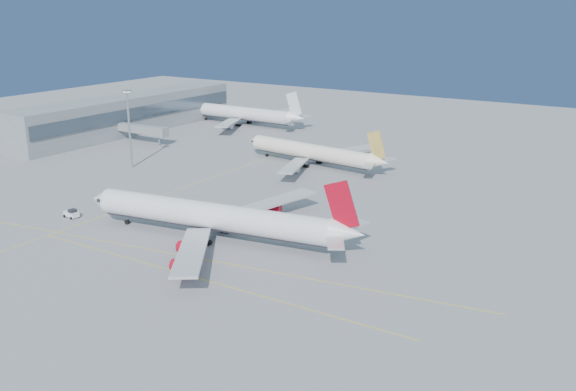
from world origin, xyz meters
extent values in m
plane|color=slate|center=(0.00, 0.00, 0.00)|extent=(500.00, 500.00, 0.00)
cube|color=gray|center=(-115.00, 85.00, 7.50)|extent=(18.00, 110.00, 15.00)
cube|color=#3F4C59|center=(-105.80, 85.00, 9.00)|extent=(0.40, 107.80, 5.00)
cube|color=gray|center=(-95.00, 72.00, 5.20)|extent=(22.00, 3.00, 3.00)
cylinder|color=gray|center=(-86.00, 72.00, 2.60)|extent=(0.70, 0.70, 5.20)
cube|color=gray|center=(-84.00, 72.00, 5.20)|extent=(3.20, 3.60, 3.40)
cube|color=yellow|center=(5.00, -14.00, 0.01)|extent=(90.00, 0.18, 0.02)
cube|color=yellow|center=(0.00, -6.00, 0.01)|extent=(118.86, 16.88, 0.02)
cube|color=yellow|center=(-40.00, 30.00, 0.01)|extent=(0.18, 140.00, 0.02)
cylinder|color=white|center=(-6.97, 4.89, 5.35)|extent=(57.83, 14.42, 5.96)
cone|color=white|center=(-37.68, 0.30, 5.35)|extent=(5.46, 6.58, 5.96)
cone|color=white|center=(25.07, 9.69, 5.96)|extent=(7.96, 6.67, 5.67)
cube|color=black|center=(-35.75, 0.59, 5.96)|extent=(2.47, 5.85, 0.72)
cube|color=#B7B7BC|center=(0.66, -10.85, 3.71)|extent=(21.26, 27.57, 0.57)
cube|color=#B7B7BC|center=(-4.28, 22.18, 3.71)|extent=(14.01, 30.03, 0.57)
cube|color=#A9071A|center=(23.54, 9.46, 11.72)|extent=(7.89, 1.63, 10.88)
cylinder|color=gray|center=(-30.32, 1.40, 1.75)|extent=(0.25, 0.25, 2.37)
cylinder|color=black|center=(-30.32, 1.40, 0.57)|extent=(1.23, 0.88, 1.13)
cylinder|color=gray|center=(-5.33, 0.88, 1.75)|extent=(0.33, 0.33, 2.37)
cylinder|color=black|center=(-5.33, 0.88, 0.57)|extent=(1.26, 1.08, 1.13)
cylinder|color=gray|center=(-6.57, 9.22, 1.75)|extent=(0.33, 0.33, 2.37)
cylinder|color=black|center=(-6.57, 9.22, 0.57)|extent=(1.26, 1.08, 1.13)
cylinder|color=#A9071A|center=(-4.25, -6.16, 1.78)|extent=(5.26, 3.27, 2.57)
cylinder|color=#A9071A|center=(1.39, -14.36, 1.78)|extent=(5.26, 3.27, 2.57)
cylinder|color=#A9071A|center=(-7.60, 16.26, 1.78)|extent=(5.26, 3.27, 2.57)
cylinder|color=#A9071A|center=(-4.61, 25.75, 1.78)|extent=(5.26, 3.27, 2.57)
cylinder|color=silver|center=(-22.60, 75.99, 4.58)|extent=(46.54, 10.66, 5.07)
cone|color=silver|center=(-47.50, 79.04, 4.58)|extent=(4.59, 5.52, 5.07)
cone|color=silver|center=(3.46, 72.80, 5.12)|extent=(6.77, 5.54, 4.82)
cube|color=black|center=(-45.83, 78.83, 5.12)|extent=(2.00, 4.96, 0.62)
cube|color=#B7B7BC|center=(-20.03, 61.59, 3.19)|extent=(12.45, 25.05, 0.49)
cube|color=#B7B7BC|center=(-16.63, 89.34, 3.19)|extent=(17.41, 23.39, 0.49)
cube|color=gold|center=(2.13, 72.96, 10.08)|extent=(6.84, 1.23, 9.41)
cylinder|color=gray|center=(-41.43, 78.30, 1.51)|extent=(0.21, 0.21, 2.05)
cylinder|color=black|center=(-41.43, 78.30, 0.49)|extent=(1.05, 0.74, 0.98)
cylinder|color=gray|center=(-22.15, 72.30, 1.51)|extent=(0.28, 0.28, 2.05)
cylinder|color=black|center=(-22.15, 72.30, 0.49)|extent=(1.07, 0.91, 0.98)
cylinder|color=gray|center=(-21.28, 79.46, 1.51)|extent=(0.28, 0.28, 2.05)
cylinder|color=black|center=(-21.28, 79.46, 0.49)|extent=(1.07, 0.91, 0.98)
cylinder|color=#B7B7BC|center=(-22.26, 64.37, 1.52)|extent=(4.51, 2.73, 2.22)
cylinder|color=#B7B7BC|center=(-19.47, 87.18, 1.52)|extent=(4.51, 2.73, 2.22)
cylinder|color=white|center=(-84.82, 122.92, 5.13)|extent=(50.34, 6.57, 5.63)
cone|color=white|center=(-112.15, 123.44, 5.13)|extent=(4.63, 5.71, 5.63)
cone|color=white|center=(-56.19, 122.39, 5.73)|extent=(7.13, 5.48, 5.35)
cube|color=black|center=(-110.24, 123.40, 5.73)|extent=(1.71, 5.38, 0.70)
cube|color=#B7B7BC|center=(-80.50, 107.59, 3.58)|extent=(16.13, 26.79, 0.55)
cube|color=#B7B7BC|center=(-79.93, 138.09, 3.58)|extent=(16.96, 26.51, 0.55)
cube|color=silver|center=(-57.69, 122.41, 11.31)|extent=(7.74, 0.60, 10.63)
cylinder|color=gray|center=(-105.42, 123.31, 1.71)|extent=(0.24, 0.24, 2.31)
cylinder|color=black|center=(-105.42, 123.31, 0.55)|extent=(1.12, 0.72, 1.11)
cylinder|color=gray|center=(-83.89, 118.89, 1.71)|extent=(0.32, 0.32, 2.31)
cylinder|color=black|center=(-83.89, 118.89, 0.55)|extent=(1.12, 0.93, 1.11)
cylinder|color=gray|center=(-83.74, 126.92, 1.71)|extent=(0.32, 0.32, 2.31)
cylinder|color=black|center=(-83.74, 126.92, 0.55)|extent=(1.12, 0.93, 1.11)
cylinder|color=#B7B7BC|center=(-83.28, 110.35, 1.69)|extent=(4.87, 2.60, 2.51)
cylinder|color=#B7B7BC|center=(-82.81, 135.43, 1.69)|extent=(4.87, 2.60, 2.51)
cube|color=white|center=(-45.82, -2.36, 0.90)|extent=(4.14, 2.31, 1.20)
cube|color=black|center=(-45.22, -2.41, 1.80)|extent=(1.73, 1.82, 0.90)
cylinder|color=black|center=(-47.29, -3.29, 0.35)|extent=(0.72, 0.40, 0.70)
cylinder|color=black|center=(-47.12, -1.20, 0.35)|extent=(0.72, 0.40, 0.70)
cylinder|color=black|center=(-44.51, -3.52, 0.35)|extent=(0.72, 0.40, 0.70)
cylinder|color=black|center=(-44.34, -1.43, 0.35)|extent=(0.72, 0.40, 0.70)
cylinder|color=gray|center=(-70.14, 42.35, 12.34)|extent=(0.69, 0.69, 24.67)
cube|color=gray|center=(-70.14, 42.35, 24.87)|extent=(2.17, 2.17, 0.49)
cube|color=white|center=(-70.14, 42.35, 24.47)|extent=(1.58, 1.58, 0.25)
camera|label=1|loc=(80.68, -101.70, 51.35)|focal=40.00mm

